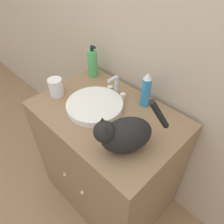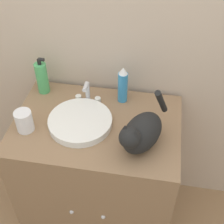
{
  "view_description": "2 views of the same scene",
  "coord_description": "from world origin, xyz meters",
  "px_view_note": "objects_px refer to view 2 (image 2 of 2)",
  "views": [
    {
      "loc": [
        0.64,
        -0.32,
        1.64
      ],
      "look_at": [
        0.07,
        0.25,
        0.91
      ],
      "focal_mm": 35.0,
      "sensor_mm": 36.0,
      "label": 1
    },
    {
      "loc": [
        0.26,
        -0.78,
        1.93
      ],
      "look_at": [
        0.08,
        0.25,
        0.96
      ],
      "focal_mm": 50.0,
      "sensor_mm": 36.0,
      "label": 2
    }
  ],
  "objects_px": {
    "spray_bottle": "(123,85)",
    "cup": "(24,121)",
    "cat": "(141,133)",
    "soap_bottle": "(42,78)"
  },
  "relations": [
    {
      "from": "soap_bottle",
      "to": "cup",
      "type": "distance_m",
      "value": 0.3
    },
    {
      "from": "spray_bottle",
      "to": "cup",
      "type": "xyz_separation_m",
      "value": [
        -0.43,
        -0.29,
        -0.05
      ]
    },
    {
      "from": "soap_bottle",
      "to": "cup",
      "type": "height_order",
      "value": "soap_bottle"
    },
    {
      "from": "cat",
      "to": "soap_bottle",
      "type": "bearing_deg",
      "value": -91.44
    },
    {
      "from": "spray_bottle",
      "to": "cup",
      "type": "distance_m",
      "value": 0.52
    },
    {
      "from": "cat",
      "to": "spray_bottle",
      "type": "height_order",
      "value": "cat"
    },
    {
      "from": "soap_bottle",
      "to": "cup",
      "type": "bearing_deg",
      "value": -88.34
    },
    {
      "from": "spray_bottle",
      "to": "cat",
      "type": "bearing_deg",
      "value": -67.91
    },
    {
      "from": "soap_bottle",
      "to": "spray_bottle",
      "type": "relative_size",
      "value": 1.04
    },
    {
      "from": "spray_bottle",
      "to": "cup",
      "type": "height_order",
      "value": "spray_bottle"
    }
  ]
}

